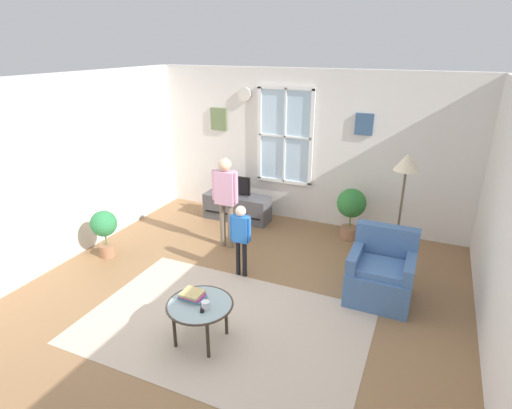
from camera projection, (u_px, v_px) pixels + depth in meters
name	position (u px, v px, depth m)	size (l,w,h in m)	color
ground_plane	(228.00, 310.00, 4.94)	(6.03, 6.51, 0.02)	olive
back_wall	(307.00, 148.00, 7.03)	(5.43, 0.17, 2.61)	silver
side_wall_left	(41.00, 177.00, 5.50)	(0.12, 5.91, 2.61)	silver
area_rug	(224.00, 325.00, 4.66)	(3.15, 2.06, 0.01)	#C6B29E
tv_stand	(237.00, 207.00, 7.39)	(1.19, 0.42, 0.46)	#4C4C51
television	(237.00, 185.00, 7.24)	(0.50, 0.08, 0.35)	#4C4C4C
armchair	(381.00, 274.00, 5.07)	(0.76, 0.74, 0.87)	#476B9E
coffee_table	(200.00, 306.00, 4.28)	(0.70, 0.70, 0.46)	#99B2B7
book_stack	(192.00, 295.00, 4.34)	(0.28, 0.19, 0.08)	#549995
cup	(206.00, 305.00, 4.17)	(0.09, 0.09, 0.09)	white
remote_near_books	(203.00, 308.00, 4.18)	(0.04, 0.14, 0.02)	black
person_pink_shirt	(226.00, 193.00, 6.15)	(0.43, 0.20, 1.43)	#726656
person_blue_shirt	(241.00, 233.00, 5.44)	(0.31, 0.14, 1.02)	black
potted_plant_by_window	(351.00, 207.00, 6.55)	(0.46, 0.46, 0.84)	#9E6B4C
potted_plant_corner	(104.00, 227.00, 6.02)	(0.38, 0.38, 0.72)	#9E6B4C
floor_lamp	(405.00, 175.00, 5.23)	(0.32, 0.32, 1.69)	black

